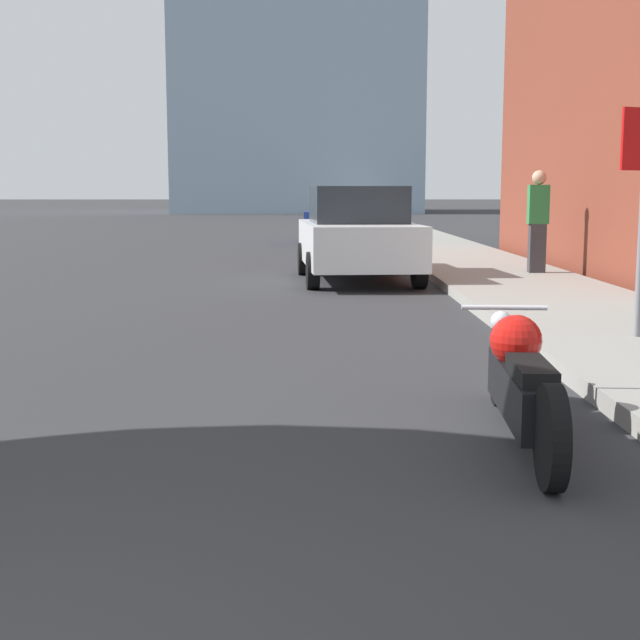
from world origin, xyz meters
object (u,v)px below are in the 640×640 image
object	(u,v)px
motorcycle	(521,381)
parked_car_blue	(337,217)
parked_car_white	(357,234)
pedestrian	(538,220)

from	to	relation	value
motorcycle	parked_car_blue	size ratio (longest dim) A/B	0.64
parked_car_white	pedestrian	distance (m)	3.25
motorcycle	parked_car_white	bearing A→B (deg)	97.05
motorcycle	pedestrian	xyz separation A→B (m)	(2.67, 10.37, 0.72)
pedestrian	parked_car_white	bearing A→B (deg)	-178.68
parked_car_blue	pedestrian	xyz separation A→B (m)	(3.28, -12.46, 0.30)
parked_car_blue	parked_car_white	bearing A→B (deg)	-84.81
motorcycle	parked_car_blue	distance (m)	22.84
parked_car_white	motorcycle	bearing A→B (deg)	-90.87
parked_car_white	parked_car_blue	size ratio (longest dim) A/B	1.10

